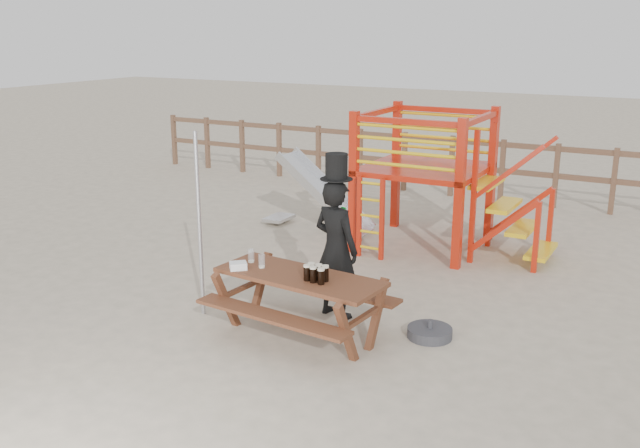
# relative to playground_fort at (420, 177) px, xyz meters

# --- Properties ---
(ground) EXTENTS (60.00, 60.00, 0.00)m
(ground) POSITION_rel_playground_fort_xyz_m (-0.12, -3.58, -1.07)
(ground) COLOR #BDAC93
(ground) RESTS_ON ground
(back_fence) EXTENTS (15.09, 0.09, 1.20)m
(back_fence) POSITION_rel_playground_fort_xyz_m (-0.12, 3.42, -0.34)
(back_fence) COLOR brown
(back_fence) RESTS_ON ground
(playground_fort) EXTENTS (4.71, 1.84, 2.10)m
(playground_fort) POSITION_rel_playground_fort_xyz_m (0.00, 0.00, 0.00)
(playground_fort) COLOR red
(playground_fort) RESTS_ON ground
(picnic_table) EXTENTS (1.95, 1.43, 0.71)m
(picnic_table) POSITION_rel_playground_fort_xyz_m (0.11, -3.79, -0.62)
(picnic_table) COLOR brown
(picnic_table) RESTS_ON ground
(man_with_hat) EXTENTS (0.67, 0.51, 1.92)m
(man_with_hat) POSITION_rel_playground_fort_xyz_m (0.18, -3.07, -0.21)
(man_with_hat) COLOR black
(man_with_hat) RESTS_ON ground
(metal_pole) EXTENTS (0.05, 0.05, 2.16)m
(metal_pole) POSITION_rel_playground_fort_xyz_m (-1.21, -3.78, 0.01)
(metal_pole) COLOR #B2B2B7
(metal_pole) RESTS_ON ground
(parasol_base) EXTENTS (0.49, 0.49, 0.21)m
(parasol_base) POSITION_rel_playground_fort_xyz_m (1.36, -3.14, -1.01)
(parasol_base) COLOR #343438
(parasol_base) RESTS_ON ground
(paper_bag) EXTENTS (0.23, 0.22, 0.08)m
(paper_bag) POSITION_rel_playground_fort_xyz_m (-0.57, -3.95, -0.32)
(paper_bag) COLOR white
(paper_bag) RESTS_ON picnic_table
(stout_pints) EXTENTS (0.26, 0.18, 0.17)m
(stout_pints) POSITION_rel_playground_fort_xyz_m (0.36, -3.87, -0.27)
(stout_pints) COLOR black
(stout_pints) RESTS_ON picnic_table
(empty_glasses) EXTENTS (0.28, 0.17, 0.15)m
(empty_glasses) POSITION_rel_playground_fort_xyz_m (-0.47, -3.74, -0.29)
(empty_glasses) COLOR silver
(empty_glasses) RESTS_ON picnic_table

